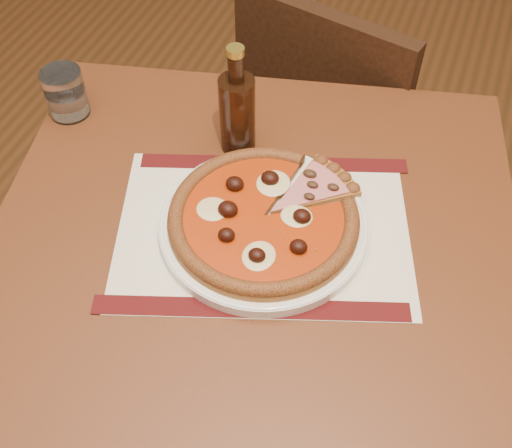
% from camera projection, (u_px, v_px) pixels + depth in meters
% --- Properties ---
extents(table, '(0.96, 0.96, 0.75)m').
position_uv_depth(table, '(252.00, 285.00, 1.03)').
color(table, brown).
rests_on(table, ground).
extents(chair_far, '(0.48, 0.48, 0.83)m').
position_uv_depth(chair_far, '(334.00, 126.00, 1.52)').
color(chair_far, black).
rests_on(chair_far, ground).
extents(placemat, '(0.52, 0.44, 0.00)m').
position_uv_depth(placemat, '(263.00, 230.00, 0.97)').
color(placemat, beige).
rests_on(placemat, table).
extents(plate, '(0.31, 0.31, 0.02)m').
position_uv_depth(plate, '(263.00, 226.00, 0.96)').
color(plate, white).
rests_on(plate, placemat).
extents(pizza, '(0.28, 0.28, 0.04)m').
position_uv_depth(pizza, '(263.00, 217.00, 0.95)').
color(pizza, '#965B24').
rests_on(pizza, plate).
extents(ham_slice, '(0.12, 0.14, 0.02)m').
position_uv_depth(ham_slice, '(321.00, 191.00, 0.99)').
color(ham_slice, '#965B24').
rests_on(ham_slice, plate).
extents(water_glass, '(0.09, 0.09, 0.09)m').
position_uv_depth(water_glass, '(65.00, 93.00, 1.11)').
color(water_glass, white).
rests_on(water_glass, table).
extents(bottle, '(0.06, 0.06, 0.20)m').
position_uv_depth(bottle, '(237.00, 111.00, 1.03)').
color(bottle, black).
rests_on(bottle, table).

